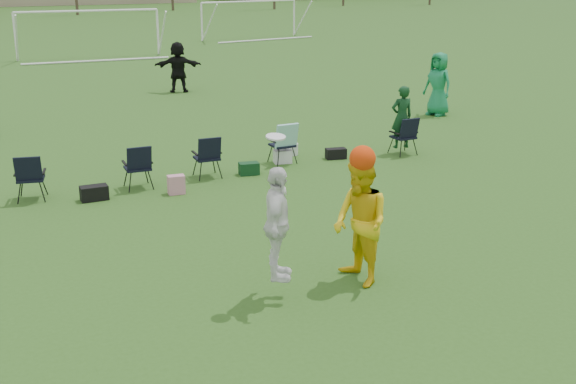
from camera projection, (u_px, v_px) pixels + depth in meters
ground at (351, 340)px, 9.25m from camera, size 260.00×260.00×0.00m
fielder_green_far at (438, 84)px, 23.00m from camera, size 0.86×1.11×2.01m
fielder_black at (178, 67)px, 27.31m from camera, size 1.86×1.10×1.91m
center_contest at (335, 221)px, 10.44m from camera, size 2.14×1.03×2.43m
sideline_setup at (218, 154)px, 16.33m from camera, size 11.45×2.03×1.74m
goal_mid at (88, 20)px, 37.53m from camera, size 7.40×0.63×2.46m
goal_right at (250, 9)px, 47.90m from camera, size 7.35×1.14×2.46m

